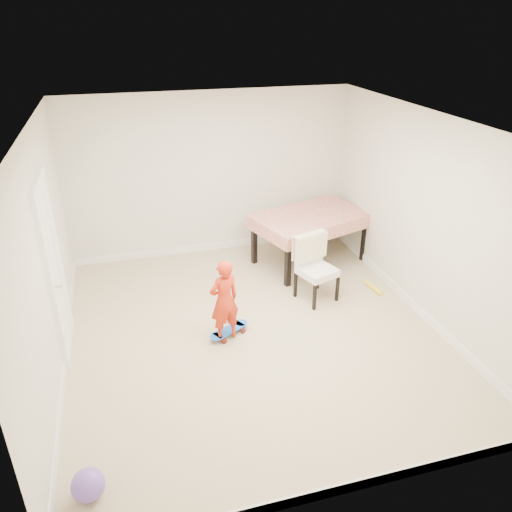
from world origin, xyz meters
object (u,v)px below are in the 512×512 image
object	(u,v)px
balloon	(88,485)
child	(224,303)
dining_chair	(317,269)
dining_table	(310,238)
skateboard	(229,332)

from	to	relation	value
balloon	child	bearing A→B (deg)	49.88
dining_chair	child	xyz separation A→B (m)	(-1.44, -0.60, 0.06)
dining_table	child	world-z (taller)	child
dining_table	skateboard	size ratio (longest dim) A/B	2.98
balloon	dining_chair	bearing A→B (deg)	39.39
dining_table	child	size ratio (longest dim) A/B	1.64
dining_chair	balloon	bearing A→B (deg)	-159.17
skateboard	dining_chair	bearing A→B (deg)	-7.85
balloon	skateboard	bearing A→B (deg)	49.87
skateboard	dining_table	bearing A→B (deg)	15.19
dining_table	skateboard	distance (m)	2.39
dining_table	dining_chair	world-z (taller)	dining_chair
dining_chair	skateboard	size ratio (longest dim) A/B	1.61
dining_chair	child	world-z (taller)	child
child	balloon	xyz separation A→B (m)	(-1.57, -1.87, -0.38)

